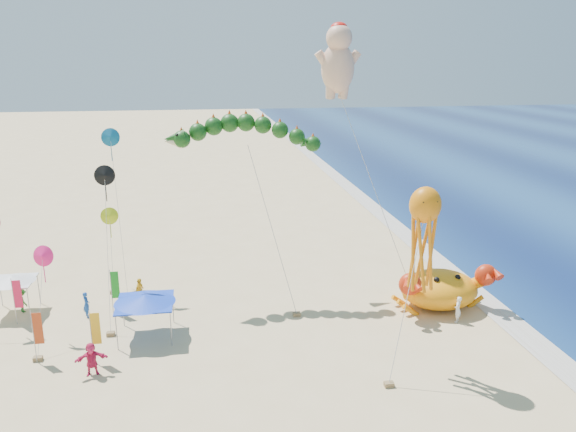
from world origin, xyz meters
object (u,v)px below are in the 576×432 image
object	(u,v)px
dragon_kite	(245,138)
canopy_blue	(145,299)
canopy_white	(12,279)
cherub_kite	(338,59)
octopus_kite	(423,231)
crab_inflatable	(440,288)

from	to	relation	value
dragon_kite	canopy_blue	xyz separation A→B (m)	(-6.89, -6.16, -8.97)
canopy_blue	canopy_white	bearing A→B (deg)	152.00
cherub_kite	octopus_kite	xyz separation A→B (m)	(1.39, -13.78, -8.76)
dragon_kite	canopy_white	size ratio (longest dim) A/B	4.14
crab_inflatable	canopy_white	xyz separation A→B (m)	(-28.85, 3.78, 1.04)
dragon_kite	canopy_blue	size ratio (longest dim) A/B	3.39
cherub_kite	canopy_blue	size ratio (longest dim) A/B	5.15
crab_inflatable	cherub_kite	distance (m)	17.71
canopy_blue	canopy_white	world-z (taller)	same
octopus_kite	crab_inflatable	bearing A→B (deg)	57.24
cherub_kite	dragon_kite	bearing A→B (deg)	-166.24
canopy_blue	canopy_white	xyz separation A→B (m)	(-9.12, 4.85, -0.00)
crab_inflatable	canopy_blue	xyz separation A→B (m)	(-19.73, -1.07, 1.04)
cherub_kite	crab_inflatable	bearing A→B (deg)	-49.02
dragon_kite	canopy_white	bearing A→B (deg)	-175.35
crab_inflatable	octopus_kite	bearing A→B (deg)	-122.76
dragon_kite	crab_inflatable	bearing A→B (deg)	-21.62
canopy_white	dragon_kite	bearing A→B (deg)	4.65
canopy_white	crab_inflatable	bearing A→B (deg)	-7.47
canopy_blue	canopy_white	size ratio (longest dim) A/B	1.22
crab_inflatable	cherub_kite	bearing A→B (deg)	130.98
canopy_white	cherub_kite	bearing A→B (deg)	7.45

